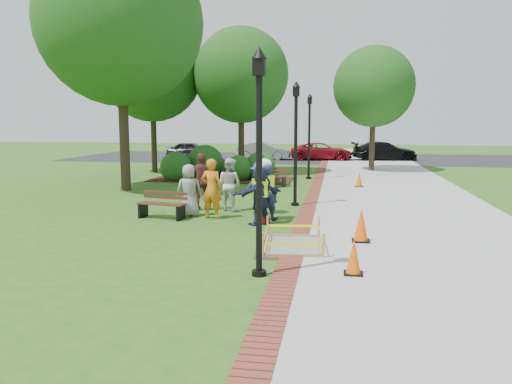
% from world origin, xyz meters
% --- Properties ---
extents(ground, '(100.00, 100.00, 0.00)m').
position_xyz_m(ground, '(0.00, 0.00, 0.00)').
color(ground, '#285116').
rests_on(ground, ground).
extents(sidewalk, '(6.00, 60.00, 0.02)m').
position_xyz_m(sidewalk, '(5.00, 10.00, 0.01)').
color(sidewalk, '#9E9E99').
rests_on(sidewalk, ground).
extents(brick_edging, '(0.50, 60.00, 0.03)m').
position_xyz_m(brick_edging, '(1.75, 10.00, 0.01)').
color(brick_edging, maroon).
rests_on(brick_edging, ground).
extents(mulch_bed, '(7.00, 3.00, 0.05)m').
position_xyz_m(mulch_bed, '(-3.00, 12.00, 0.02)').
color(mulch_bed, '#381E0F').
rests_on(mulch_bed, ground).
extents(parking_lot, '(36.00, 12.00, 0.01)m').
position_xyz_m(parking_lot, '(0.00, 27.00, 0.00)').
color(parking_lot, black).
rests_on(parking_lot, ground).
extents(wet_concrete_pad, '(1.90, 2.44, 0.55)m').
position_xyz_m(wet_concrete_pad, '(1.70, -0.71, 0.23)').
color(wet_concrete_pad, '#47331E').
rests_on(wet_concrete_pad, ground).
extents(bench_near, '(1.55, 0.74, 0.80)m').
position_xyz_m(bench_near, '(-2.52, 2.04, 0.26)').
color(bench_near, '#502B1B').
rests_on(bench_near, ground).
extents(bench_far, '(1.58, 0.72, 0.82)m').
position_xyz_m(bench_far, '(-0.31, 9.96, 0.26)').
color(bench_far, '#54371C').
rests_on(bench_far, ground).
extents(cone_front, '(0.36, 0.36, 0.71)m').
position_xyz_m(cone_front, '(3.03, -2.67, 0.34)').
color(cone_front, black).
rests_on(cone_front, ground).
extents(cone_back, '(0.42, 0.42, 0.84)m').
position_xyz_m(cone_back, '(3.29, 0.00, 0.40)').
color(cone_back, black).
rests_on(cone_back, ground).
extents(cone_far, '(0.35, 0.35, 0.70)m').
position_xyz_m(cone_far, '(3.64, 10.23, 0.34)').
color(cone_far, black).
rests_on(cone_far, ground).
extents(toolbox, '(0.44, 0.28, 0.21)m').
position_xyz_m(toolbox, '(0.59, 1.79, 0.10)').
color(toolbox, '#97160B').
rests_on(toolbox, ground).
extents(lamp_near, '(0.28, 0.28, 4.26)m').
position_xyz_m(lamp_near, '(1.25, -3.00, 2.48)').
color(lamp_near, black).
rests_on(lamp_near, ground).
extents(lamp_mid, '(0.28, 0.28, 4.26)m').
position_xyz_m(lamp_mid, '(1.25, 5.00, 2.48)').
color(lamp_mid, black).
rests_on(lamp_mid, ground).
extents(lamp_far, '(0.28, 0.28, 4.26)m').
position_xyz_m(lamp_far, '(1.25, 13.00, 2.48)').
color(lamp_far, black).
rests_on(lamp_far, ground).
extents(tree_left, '(6.73, 6.73, 10.23)m').
position_xyz_m(tree_left, '(-6.13, 7.63, 6.85)').
color(tree_left, '#3D2D1E').
rests_on(tree_left, ground).
extents(tree_back, '(5.20, 5.20, 7.97)m').
position_xyz_m(tree_back, '(-2.63, 15.17, 5.36)').
color(tree_back, '#3D2D1E').
rests_on(tree_back, ground).
extents(tree_right, '(4.64, 4.64, 7.17)m').
position_xyz_m(tree_right, '(4.63, 17.72, 4.84)').
color(tree_right, '#3D2D1E').
rests_on(tree_right, ground).
extents(tree_far, '(5.57, 5.57, 8.41)m').
position_xyz_m(tree_far, '(-7.63, 14.93, 5.62)').
color(tree_far, '#3D2D1E').
rests_on(tree_far, ground).
extents(shrub_a, '(1.55, 1.55, 1.55)m').
position_xyz_m(shrub_a, '(-5.13, 11.24, 0.00)').
color(shrub_a, '#164212').
rests_on(shrub_a, ground).
extents(shrub_b, '(1.84, 1.84, 1.84)m').
position_xyz_m(shrub_b, '(-3.98, 12.48, 0.00)').
color(shrub_b, '#164212').
rests_on(shrub_b, ground).
extents(shrub_c, '(1.36, 1.36, 1.36)m').
position_xyz_m(shrub_c, '(-2.09, 11.71, 0.00)').
color(shrub_c, '#164212').
rests_on(shrub_c, ground).
extents(shrub_d, '(1.52, 1.52, 1.52)m').
position_xyz_m(shrub_d, '(-1.10, 12.16, 0.00)').
color(shrub_d, '#164212').
rests_on(shrub_d, ground).
extents(shrub_e, '(1.02, 1.02, 1.02)m').
position_xyz_m(shrub_e, '(-3.14, 13.01, 0.00)').
color(shrub_e, '#164212').
rests_on(shrub_e, ground).
extents(casual_person_a, '(0.60, 0.48, 1.62)m').
position_xyz_m(casual_person_a, '(-1.80, 2.51, 0.81)').
color(casual_person_a, gray).
rests_on(casual_person_a, ground).
extents(casual_person_b, '(0.63, 0.45, 1.81)m').
position_xyz_m(casual_person_b, '(-1.03, 2.29, 0.91)').
color(casual_person_b, orange).
rests_on(casual_person_b, ground).
extents(casual_person_c, '(0.65, 0.56, 1.73)m').
position_xyz_m(casual_person_c, '(-0.78, 3.67, 0.86)').
color(casual_person_c, silver).
rests_on(casual_person_c, ground).
extents(casual_person_d, '(0.67, 0.49, 1.89)m').
position_xyz_m(casual_person_d, '(-1.69, 3.63, 0.94)').
color(casual_person_d, '#592E23').
rests_on(casual_person_d, ground).
extents(casual_person_e, '(0.53, 0.35, 1.65)m').
position_xyz_m(casual_person_e, '(0.28, 3.24, 0.83)').
color(casual_person_e, '#2E3751').
rests_on(casual_person_e, ground).
extents(hivis_worker_a, '(0.63, 0.61, 1.82)m').
position_xyz_m(hivis_worker_a, '(0.54, 1.64, 0.91)').
color(hivis_worker_a, '#1C2B49').
rests_on(hivis_worker_a, ground).
extents(hivis_worker_b, '(0.56, 0.39, 1.81)m').
position_xyz_m(hivis_worker_b, '(0.65, 2.34, 0.90)').
color(hivis_worker_b, '#18293F').
rests_on(hivis_worker_b, ground).
extents(hivis_worker_c, '(0.56, 0.38, 1.84)m').
position_xyz_m(hivis_worker_c, '(0.57, 2.40, 0.91)').
color(hivis_worker_c, '#16273B').
rests_on(hivis_worker_c, ground).
extents(parked_car_a, '(1.94, 4.31, 1.39)m').
position_xyz_m(parked_car_a, '(-8.56, 25.23, 0.00)').
color(parked_car_a, black).
rests_on(parked_car_a, ground).
extents(parked_car_b, '(1.99, 4.42, 1.43)m').
position_xyz_m(parked_car_b, '(-2.84, 24.97, 0.00)').
color(parked_car_b, '#96989B').
rests_on(parked_car_b, ground).
extents(parked_car_c, '(2.15, 4.39, 1.39)m').
position_xyz_m(parked_car_c, '(1.50, 25.28, 0.00)').
color(parked_car_c, maroon).
rests_on(parked_car_c, ground).
extents(parked_car_d, '(2.52, 4.76, 1.49)m').
position_xyz_m(parked_car_d, '(6.07, 25.78, 0.00)').
color(parked_car_d, black).
rests_on(parked_car_d, ground).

